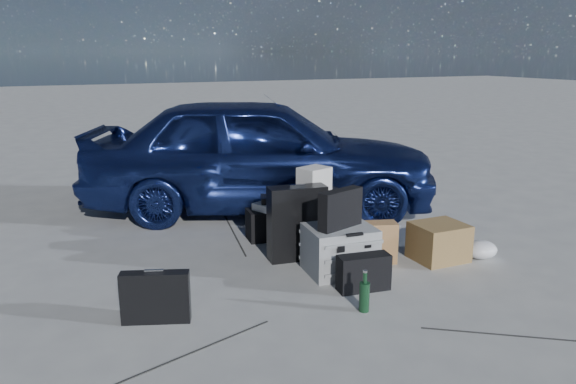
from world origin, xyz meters
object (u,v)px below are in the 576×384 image
object	(u,v)px
pelican_case	(340,250)
briefcase	(156,297)
car	(261,154)
duffel_bag	(278,223)
suitcase_left	(297,223)
cardboard_box	(439,242)
green_bottle	(364,292)
suitcase_right	(314,218)

from	to	relation	value
pelican_case	briefcase	xyz separation A→B (m)	(-1.58, -0.26, -0.02)
car	duffel_bag	size ratio (longest dim) A/B	6.54
suitcase_left	cardboard_box	bearing A→B (deg)	-18.14
duffel_bag	green_bottle	size ratio (longest dim) A/B	2.03
car	suitcase_left	distance (m)	1.67
pelican_case	green_bottle	bearing A→B (deg)	-99.96
suitcase_right	green_bottle	size ratio (longest dim) A/B	1.86
car	pelican_case	bearing A→B (deg)	-159.53
briefcase	duffel_bag	distance (m)	1.96
cardboard_box	duffel_bag	bearing A→B (deg)	132.92
car	suitcase_right	world-z (taller)	car
suitcase_left	suitcase_right	size ratio (longest dim) A/B	1.21
cardboard_box	car	bearing A→B (deg)	111.31
green_bottle	duffel_bag	bearing A→B (deg)	87.17
duffel_bag	green_bottle	distance (m)	1.75
car	pelican_case	world-z (taller)	car
suitcase_left	green_bottle	world-z (taller)	suitcase_left
suitcase_right	suitcase_left	bearing A→B (deg)	-144.79
suitcase_left	suitcase_right	world-z (taller)	suitcase_left
suitcase_right	car	bearing A→B (deg)	84.85
car	briefcase	bearing A→B (deg)	167.22
green_bottle	suitcase_left	bearing A→B (deg)	89.37
suitcase_right	cardboard_box	xyz separation A→B (m)	(0.83, -0.80, -0.11)
green_bottle	cardboard_box	bearing A→B (deg)	27.80
pelican_case	suitcase_right	distance (m)	0.70
suitcase_right	briefcase	bearing A→B (deg)	-155.97
pelican_case	car	bearing A→B (deg)	92.75
pelican_case	suitcase_left	distance (m)	0.49
cardboard_box	green_bottle	distance (m)	1.30
duffel_bag	cardboard_box	distance (m)	1.56
car	cardboard_box	world-z (taller)	car
car	cardboard_box	distance (m)	2.36
cardboard_box	green_bottle	size ratio (longest dim) A/B	1.49
pelican_case	green_bottle	world-z (taller)	pelican_case
car	pelican_case	distance (m)	2.10
briefcase	green_bottle	size ratio (longest dim) A/B	1.57
pelican_case	suitcase_left	world-z (taller)	suitcase_left
suitcase_left	suitcase_right	distance (m)	0.40
green_bottle	briefcase	bearing A→B (deg)	161.95
duffel_bag	car	bearing A→B (deg)	84.37
suitcase_right	duffel_bag	bearing A→B (deg)	118.35
suitcase_left	cardboard_box	world-z (taller)	suitcase_left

